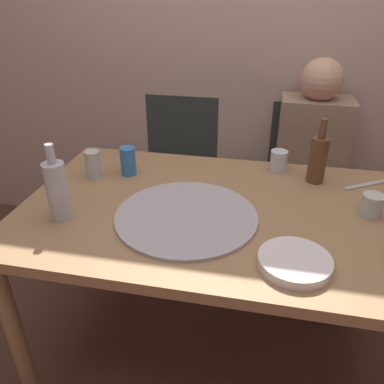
{
  "coord_description": "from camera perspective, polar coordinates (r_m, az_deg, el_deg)",
  "views": [
    {
      "loc": [
        0.15,
        -1.23,
        1.5
      ],
      "look_at": [
        -0.11,
        0.01,
        0.8
      ],
      "focal_mm": 36.23,
      "sensor_mm": 36.0,
      "label": 1
    }
  ],
  "objects": [
    {
      "name": "wine_glass",
      "position": [
        1.69,
        -14.33,
        3.99
      ],
      "size": [
        0.06,
        0.06,
        0.12
      ],
      "primitive_type": "cylinder",
      "color": "#B7C6BC",
      "rests_on": "dining_table"
    },
    {
      "name": "chair_right",
      "position": [
        2.31,
        16.36,
        2.45
      ],
      "size": [
        0.44,
        0.44,
        0.9
      ],
      "rotation": [
        0.0,
        0.0,
        3.14
      ],
      "color": "#2D3833",
      "rests_on": "ground_plane"
    },
    {
      "name": "beer_bottle",
      "position": [
        1.41,
        -19.23,
        0.31
      ],
      "size": [
        0.07,
        0.07,
        0.28
      ],
      "color": "#B2BCC1",
      "rests_on": "dining_table"
    },
    {
      "name": "tumbler_near",
      "position": [
        1.52,
        24.95,
        -1.78
      ],
      "size": [
        0.08,
        0.08,
        0.08
      ],
      "primitive_type": "cylinder",
      "color": "#B7C6BC",
      "rests_on": "dining_table"
    },
    {
      "name": "tumbler_far",
      "position": [
        1.74,
        12.63,
        4.49
      ],
      "size": [
        0.07,
        0.07,
        0.09
      ],
      "primitive_type": "cylinder",
      "color": "silver",
      "rests_on": "dining_table"
    },
    {
      "name": "back_wall",
      "position": [
        2.25,
        8.53,
        23.54
      ],
      "size": [
        6.0,
        0.1,
        2.6
      ],
      "primitive_type": "cube",
      "color": "#BCA893",
      "rests_on": "ground_plane"
    },
    {
      "name": "pizza_tray",
      "position": [
        1.38,
        -0.84,
        -3.56
      ],
      "size": [
        0.51,
        0.51,
        0.01
      ],
      "primitive_type": "cylinder",
      "color": "#ADADB2",
      "rests_on": "dining_table"
    },
    {
      "name": "wine_bottle",
      "position": [
        1.67,
        18.06,
        4.72
      ],
      "size": [
        0.07,
        0.07,
        0.27
      ],
      "color": "brown",
      "rests_on": "dining_table"
    },
    {
      "name": "guest_in_sweater",
      "position": [
        2.12,
        17.02,
        3.76
      ],
      "size": [
        0.36,
        0.56,
        1.17
      ],
      "rotation": [
        0.0,
        0.0,
        3.14
      ],
      "color": "#937A60",
      "rests_on": "ground_plane"
    },
    {
      "name": "table_knife",
      "position": [
        1.75,
        24.32,
        1.0
      ],
      "size": [
        0.2,
        0.13,
        0.01
      ],
      "primitive_type": "cube",
      "rotation": [
        0.0,
        0.0,
        0.56
      ],
      "color": "#B7B7BC",
      "rests_on": "dining_table"
    },
    {
      "name": "chair_left",
      "position": [
        2.36,
        -2.0,
        4.19
      ],
      "size": [
        0.44,
        0.44,
        0.9
      ],
      "rotation": [
        0.0,
        0.0,
        3.14
      ],
      "color": "#2D3833",
      "rests_on": "ground_plane"
    },
    {
      "name": "soda_can",
      "position": [
        1.69,
        -9.4,
        4.52
      ],
      "size": [
        0.07,
        0.07,
        0.12
      ],
      "primitive_type": "cylinder",
      "color": "#337AC1",
      "rests_on": "dining_table"
    },
    {
      "name": "ground_plane",
      "position": [
        1.94,
        3.23,
        -21.66
      ],
      "size": [
        8.0,
        8.0,
        0.0
      ],
      "primitive_type": "plane",
      "color": "#513828"
    },
    {
      "name": "dining_table",
      "position": [
        1.49,
        3.93,
        -4.97
      ],
      "size": [
        1.48,
        0.91,
        0.75
      ],
      "color": "#99754C",
      "rests_on": "ground_plane"
    },
    {
      "name": "plate_stack",
      "position": [
        1.2,
        14.87,
        -9.91
      ],
      "size": [
        0.22,
        0.22,
        0.03
      ],
      "primitive_type": "cylinder",
      "color": "white",
      "rests_on": "dining_table"
    }
  ]
}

